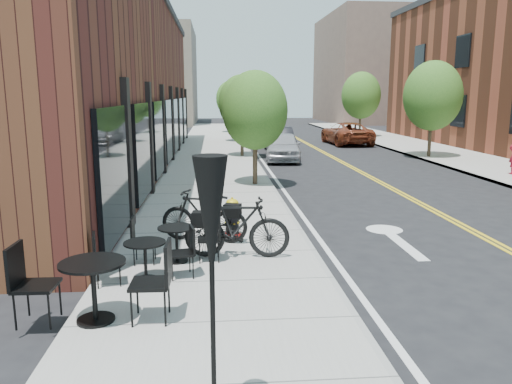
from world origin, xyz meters
name	(u,v)px	position (x,y,z in m)	size (l,w,h in m)	color
ground	(334,284)	(0.00, 0.00, 0.00)	(120.00, 120.00, 0.00)	black
sidewalk_near	(214,181)	(-2.00, 10.00, 0.06)	(4.00, 70.00, 0.12)	#9E9B93
building_near	(105,85)	(-6.50, 14.00, 3.50)	(5.00, 28.00, 7.00)	#3F1714
bg_building_left	(158,77)	(-8.00, 48.00, 5.00)	(8.00, 14.00, 10.00)	#726656
bg_building_right	(370,69)	(16.00, 50.00, 6.00)	(10.00, 16.00, 12.00)	brown
tree_near_a	(255,110)	(-0.60, 9.00, 2.60)	(2.20, 2.20, 3.81)	#382B1E
tree_near_b	(242,103)	(-0.60, 17.00, 2.71)	(2.30, 2.30, 3.98)	#382B1E
tree_near_c	(235,104)	(-0.60, 25.00, 2.53)	(2.10, 2.10, 3.67)	#382B1E
tree_near_d	(231,99)	(-0.60, 33.00, 2.79)	(2.40, 2.40, 4.11)	#382B1E
tree_far_b	(433,96)	(8.60, 16.00, 3.06)	(2.80, 2.80, 4.62)	#382B1E
tree_far_c	(361,95)	(8.60, 28.00, 3.06)	(2.80, 2.80, 4.62)	#382B1E
fire_hydrant	(232,218)	(-1.61, 2.63, 0.52)	(0.44, 0.44, 0.85)	maroon
bicycle_left	(204,215)	(-2.21, 2.27, 0.68)	(0.52, 1.85, 1.11)	black
bicycle_right	(237,227)	(-1.57, 1.19, 0.71)	(0.56, 1.97, 1.18)	black
bistro_set_a	(145,255)	(-3.12, 0.13, 0.55)	(1.62, 0.81, 0.85)	black
bistro_set_b	(93,283)	(-3.60, -1.35, 0.67)	(2.02, 0.89, 1.09)	black
bistro_set_c	(177,239)	(-2.68, 1.03, 0.55)	(1.58, 0.70, 0.85)	black
patio_umbrella	(211,239)	(-2.00, -3.72, 1.93)	(0.41, 0.41, 2.52)	black
parked_car_a	(283,146)	(1.30, 15.82, 0.68)	(1.61, 4.01, 1.37)	#9FA1A7
parked_car_b	(279,139)	(1.60, 19.66, 0.68)	(1.44, 4.13, 1.36)	black
parked_car_c	(265,132)	(1.39, 25.36, 0.68)	(1.90, 4.67, 1.36)	#AFAFB4
parked_car_far	(346,133)	(6.40, 23.45, 0.70)	(2.32, 5.03, 1.40)	maroon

